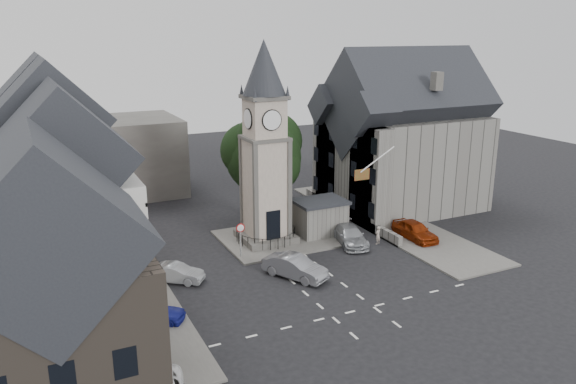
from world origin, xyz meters
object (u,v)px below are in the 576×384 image
clock_tower (265,145)px  car_west_blue (152,311)px  stone_shelter (320,217)px  car_east_red (415,230)px  pedestrian (378,235)px

clock_tower → car_west_blue: clock_tower is taller
stone_shelter → car_west_blue: 18.55m
car_west_blue → car_east_red: size_ratio=0.85×
clock_tower → pedestrian: bearing=-29.5°
pedestrian → car_east_red: bearing=148.2°
car_west_blue → car_east_red: 23.30m
clock_tower → car_west_blue: size_ratio=4.11×
stone_shelter → pedestrian: stone_shelter is taller
stone_shelter → car_west_blue: size_ratio=1.09×
stone_shelter → car_west_blue: stone_shelter is taller
car_west_blue → car_east_red: bearing=-45.5°
clock_tower → pedestrian: (8.00, -4.54, -7.37)m
stone_shelter → car_east_red: size_ratio=0.92×
stone_shelter → clock_tower: bearing=174.2°
car_east_red → pedestrian: car_east_red is taller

